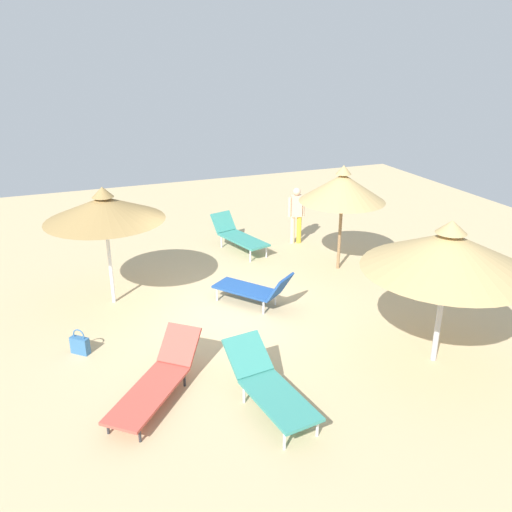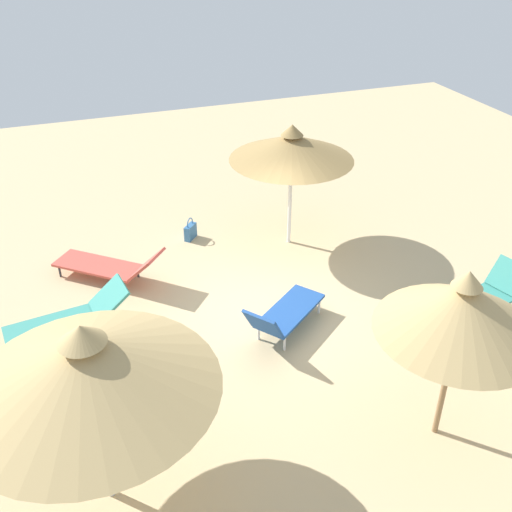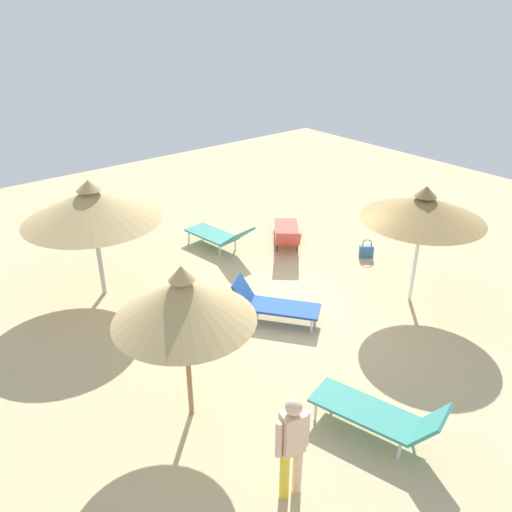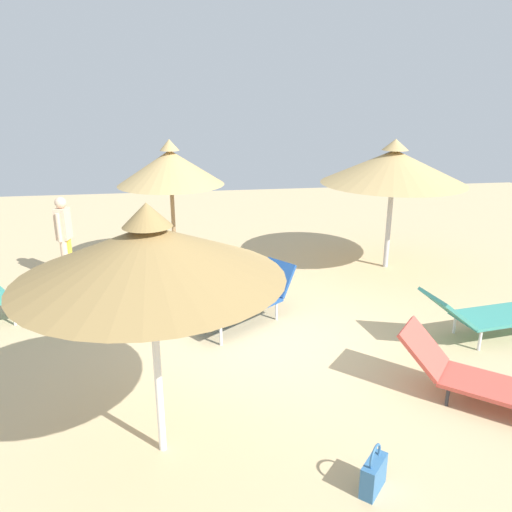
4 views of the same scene
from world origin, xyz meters
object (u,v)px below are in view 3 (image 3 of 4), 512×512
at_px(lounge_chair_center, 287,233).
at_px(parasol_umbrella_near_right, 183,300).
at_px(person_standing_front, 292,442).
at_px(lounge_chair_far_right, 220,235).
at_px(parasol_umbrella_far_left, 424,208).
at_px(lounge_chair_edge, 380,414).
at_px(lounge_chair_back, 273,303).
at_px(handbag, 366,251).
at_px(parasol_umbrella_near_left, 91,205).

bearing_deg(lounge_chair_center, parasol_umbrella_near_right, 34.30).
relative_size(lounge_chair_center, person_standing_front, 1.29).
xyz_separation_m(lounge_chair_center, lounge_chair_far_right, (1.56, -0.90, 0.09)).
distance_m(parasol_umbrella_far_left, lounge_chair_far_right, 5.32).
relative_size(lounge_chair_edge, person_standing_front, 1.27).
distance_m(lounge_chair_far_right, lounge_chair_edge, 7.03).
bearing_deg(parasol_umbrella_far_left, lounge_chair_center, -86.81).
height_order(parasol_umbrella_near_right, parasol_umbrella_far_left, parasol_umbrella_near_right).
relative_size(lounge_chair_back, person_standing_front, 1.08).
xyz_separation_m(lounge_chair_center, lounge_chair_back, (2.66, 2.50, 0.07)).
distance_m(parasol_umbrella_near_right, lounge_chair_back, 3.45).
distance_m(parasol_umbrella_far_left, lounge_chair_edge, 4.56).
xyz_separation_m(lounge_chair_edge, person_standing_front, (1.73, -0.08, 0.51)).
bearing_deg(lounge_chair_center, handbag, 120.30).
height_order(lounge_chair_center, lounge_chair_back, lounge_chair_back).
relative_size(lounge_chair_far_right, person_standing_front, 1.29).
bearing_deg(parasol_umbrella_near_right, lounge_chair_far_right, -129.99).
height_order(parasol_umbrella_far_left, handbag, parasol_umbrella_far_left).
distance_m(parasol_umbrella_far_left, lounge_chair_center, 4.23).
bearing_deg(lounge_chair_back, lounge_chair_edge, 76.55).
relative_size(lounge_chair_edge, handbag, 4.15).
bearing_deg(parasol_umbrella_near_left, lounge_chair_edge, 102.16).
bearing_deg(parasol_umbrella_far_left, lounge_chair_edge, 29.38).
height_order(lounge_chair_back, person_standing_front, person_standing_front).
bearing_deg(lounge_chair_back, person_standing_front, 52.42).
distance_m(parasol_umbrella_near_left, handbag, 6.77).
bearing_deg(parasol_umbrella_near_left, person_standing_front, 87.31).
bearing_deg(lounge_chair_edge, parasol_umbrella_near_right, -48.49).
height_order(person_standing_front, handbag, person_standing_front).
height_order(lounge_chair_center, person_standing_front, person_standing_front).
distance_m(lounge_chair_center, lounge_chair_edge, 6.82).
bearing_deg(parasol_umbrella_near_right, person_standing_front, 95.65).
relative_size(lounge_chair_center, lounge_chair_far_right, 1.00).
relative_size(lounge_chair_back, handbag, 3.52).
xyz_separation_m(parasol_umbrella_far_left, person_standing_front, (5.40, 1.99, -1.23)).
distance_m(person_standing_front, handbag, 7.45).
bearing_deg(lounge_chair_edge, lounge_chair_far_right, -105.72).
bearing_deg(handbag, lounge_chair_far_right, -46.08).
bearing_deg(person_standing_front, handbag, -147.79).
bearing_deg(parasol_umbrella_near_right, lounge_chair_back, -156.56).
relative_size(parasol_umbrella_near_left, lounge_chair_far_right, 1.38).
bearing_deg(lounge_chair_center, lounge_chair_far_right, -29.87).
bearing_deg(parasol_umbrella_near_left, lounge_chair_far_right, -177.06).
bearing_deg(lounge_chair_edge, lounge_chair_center, -120.54).
bearing_deg(parasol_umbrella_far_left, parasol_umbrella_near_right, -1.20).
bearing_deg(lounge_chair_edge, person_standing_front, -2.74).
bearing_deg(parasol_umbrella_near_left, parasol_umbrella_far_left, 138.40).
xyz_separation_m(parasol_umbrella_near_right, handbag, (-6.48, -1.84, -1.94)).
relative_size(parasol_umbrella_near_right, lounge_chair_center, 1.27).
relative_size(parasol_umbrella_near_left, lounge_chair_center, 1.38).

